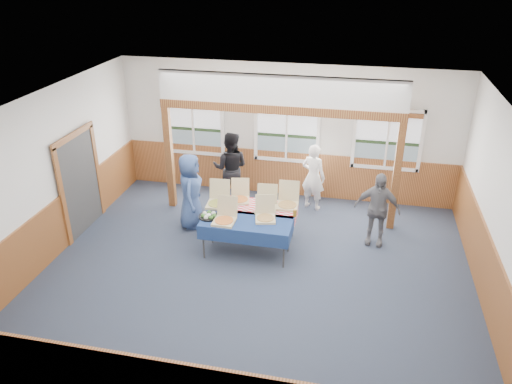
{
  "coord_description": "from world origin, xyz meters",
  "views": [
    {
      "loc": [
        1.63,
        -7.56,
        5.45
      ],
      "look_at": [
        -0.21,
        1.0,
        1.19
      ],
      "focal_mm": 35.0,
      "sensor_mm": 36.0,
      "label": 1
    }
  ],
  "objects_px": {
    "woman_white": "(313,177)",
    "woman_black": "(231,168)",
    "table_right": "(255,209)",
    "table_left": "(246,224)",
    "man_blue": "(191,191)",
    "person_grey": "(377,209)"
  },
  "relations": [
    {
      "from": "woman_black",
      "to": "man_blue",
      "type": "relative_size",
      "value": 1.05
    },
    {
      "from": "table_right",
      "to": "table_left",
      "type": "bearing_deg",
      "value": -68.45
    },
    {
      "from": "table_right",
      "to": "woman_black",
      "type": "relative_size",
      "value": 1.05
    },
    {
      "from": "person_grey",
      "to": "man_blue",
      "type": "bearing_deg",
      "value": -172.03
    },
    {
      "from": "woman_white",
      "to": "woman_black",
      "type": "relative_size",
      "value": 0.9
    },
    {
      "from": "woman_black",
      "to": "man_blue",
      "type": "distance_m",
      "value": 1.41
    },
    {
      "from": "table_right",
      "to": "person_grey",
      "type": "relative_size",
      "value": 1.18
    },
    {
      "from": "table_right",
      "to": "woman_white",
      "type": "xyz_separation_m",
      "value": [
        1.01,
        1.65,
        0.09
      ]
    },
    {
      "from": "man_blue",
      "to": "woman_black",
      "type": "bearing_deg",
      "value": -32.94
    },
    {
      "from": "table_right",
      "to": "woman_white",
      "type": "distance_m",
      "value": 1.93
    },
    {
      "from": "table_right",
      "to": "man_blue",
      "type": "height_order",
      "value": "man_blue"
    },
    {
      "from": "table_left",
      "to": "person_grey",
      "type": "relative_size",
      "value": 1.21
    },
    {
      "from": "woman_white",
      "to": "man_blue",
      "type": "bearing_deg",
      "value": 50.51
    },
    {
      "from": "table_left",
      "to": "woman_black",
      "type": "distance_m",
      "value": 2.37
    },
    {
      "from": "table_right",
      "to": "woman_black",
      "type": "height_order",
      "value": "woman_black"
    },
    {
      "from": "woman_white",
      "to": "woman_black",
      "type": "xyz_separation_m",
      "value": [
        -1.93,
        -0.1,
        0.09
      ]
    },
    {
      "from": "woman_white",
      "to": "person_grey",
      "type": "relative_size",
      "value": 1.01
    },
    {
      "from": "man_blue",
      "to": "table_left",
      "type": "bearing_deg",
      "value": -132.59
    },
    {
      "from": "table_left",
      "to": "woman_white",
      "type": "xyz_separation_m",
      "value": [
        1.04,
        2.29,
        0.09
      ]
    },
    {
      "from": "table_right",
      "to": "man_blue",
      "type": "bearing_deg",
      "value": -165.31
    },
    {
      "from": "table_right",
      "to": "person_grey",
      "type": "bearing_deg",
      "value": 32.42
    },
    {
      "from": "woman_black",
      "to": "person_grey",
      "type": "bearing_deg",
      "value": 156.62
    }
  ]
}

